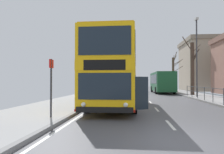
{
  "coord_description": "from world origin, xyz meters",
  "views": [
    {
      "loc": [
        -1.44,
        -6.27,
        1.64
      ],
      "look_at": [
        -2.72,
        8.03,
        1.94
      ],
      "focal_mm": 36.44,
      "sensor_mm": 36.0,
      "label": 1
    }
  ],
  "objects": [
    {
      "name": "background_bus_far_lane",
      "position": [
        2.9,
        27.63,
        1.64
      ],
      "size": [
        2.77,
        9.68,
        2.99
      ],
      "color": "#19512D",
      "rests_on": "ground"
    },
    {
      "name": "street_lamp_far_side",
      "position": [
        5.01,
        17.11,
        4.71
      ],
      "size": [
        0.28,
        0.6,
        7.92
      ],
      "color": "#38383D",
      "rests_on": "ground"
    },
    {
      "name": "double_decker_bus_main",
      "position": [
        -2.53,
        8.7,
        2.25
      ],
      "size": [
        3.3,
        10.95,
        4.3
      ],
      "color": "#F4B20F",
      "rests_on": "ground"
    },
    {
      "name": "background_building_00",
      "position": [
        14.39,
        37.85,
        4.78
      ],
      "size": [
        12.34,
        11.29,
        9.5
      ],
      "color": "gray",
      "rests_on": "ground"
    },
    {
      "name": "bare_tree_far_02",
      "position": [
        5.45,
        20.56,
        3.27
      ],
      "size": [
        2.46,
        3.12,
        6.78
      ],
      "color": "#423328",
      "rests_on": "ground"
    },
    {
      "name": "bare_tree_far_00",
      "position": [
        5.63,
        33.66,
        3.16
      ],
      "size": [
        1.95,
        3.15,
        6.57
      ],
      "color": "#4C3D2D",
      "rests_on": "ground"
    },
    {
      "name": "bus_stop_sign_near",
      "position": [
        -4.89,
        3.13,
        1.67
      ],
      "size": [
        0.08,
        0.44,
        2.47
      ],
      "color": "#2D2D33",
      "rests_on": "ground"
    },
    {
      "name": "ground",
      "position": [
        -0.72,
        -0.0,
        0.04
      ],
      "size": [
        15.8,
        140.0,
        0.2
      ],
      "color": "#4A4A4F"
    }
  ]
}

